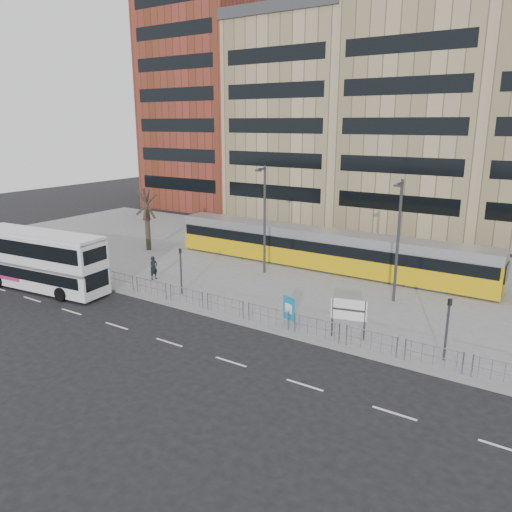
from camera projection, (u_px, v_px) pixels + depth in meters
The scene contains 16 objects.
ground at pixel (190, 311), 30.39m from camera, with size 120.00×120.00×0.00m, color black.
plaza at pixel (288, 265), 40.06m from camera, with size 64.00×24.00×0.15m, color slate.
kerb at pixel (190, 310), 30.41m from camera, with size 64.00×0.25×0.17m, color gray.
building_row at pixel (404, 105), 53.90m from camera, with size 70.40×18.40×31.20m.
pedestrian_barrier at pixel (221, 300), 29.48m from camera, with size 32.07×0.07×1.10m.
road_markings at pixel (155, 338), 26.62m from camera, with size 62.00×0.12×0.01m, color white.
double_decker_bus at pixel (41, 259), 33.89m from camera, with size 10.28×3.37×4.04m.
tram at pixel (322, 249), 38.54m from camera, with size 25.73×2.64×3.03m.
station_sign at pixel (349, 312), 25.90m from camera, with size 1.83×0.54×2.15m.
ad_panel at pixel (289, 309), 27.71m from camera, with size 0.86×0.35×1.67m.
pedestrian at pixel (154, 268), 35.95m from camera, with size 0.62×0.41×1.71m, color black.
traffic_light_west at pixel (181, 265), 32.57m from camera, with size 0.23×0.25×3.10m.
traffic_light_east at pixel (448, 321), 23.37m from camera, with size 0.23×0.25×3.10m.
lamp_post_west at pixel (264, 216), 36.61m from camera, with size 0.45×1.04×8.01m.
lamp_post_east at pixel (398, 236), 30.59m from camera, with size 0.45×1.04×7.72m.
bare_tree at pixel (145, 186), 43.04m from camera, with size 4.83×4.83×7.90m.
Camera 1 is at (18.98, -21.60, 11.15)m, focal length 35.00 mm.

